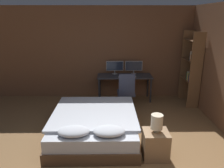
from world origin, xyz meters
TOP-DOWN VIEW (x-y plane):
  - wall_back at (0.00, 3.76)m, footprint 12.00×0.06m
  - bed at (-0.58, 1.30)m, footprint 1.71×2.00m
  - nightstand at (0.53, 0.57)m, footprint 0.44×0.41m
  - bedside_lamp at (0.53, 0.57)m, footprint 0.20×0.20m
  - desk at (0.18, 3.39)m, footprint 1.58×0.60m
  - monitor_left at (-0.11, 3.59)m, footprint 0.51×0.16m
  - monitor_right at (0.46, 3.59)m, footprint 0.51×0.16m
  - keyboard at (0.18, 3.19)m, footprint 0.38×0.13m
  - computer_mouse at (0.46, 3.19)m, footprint 0.07×0.05m
  - office_chair at (0.17, 2.64)m, footprint 0.52×0.52m
  - bookshelf at (1.99, 3.04)m, footprint 0.32×0.78m

SIDE VIEW (x-z plane):
  - nightstand at x=0.53m, z-range 0.00..0.50m
  - bed at x=-0.58m, z-range -0.04..0.55m
  - office_chair at x=0.17m, z-range -0.10..0.92m
  - desk at x=0.18m, z-range 0.28..1.03m
  - bedside_lamp at x=0.53m, z-range 0.53..0.85m
  - keyboard at x=0.18m, z-range 0.75..0.77m
  - computer_mouse at x=0.46m, z-range 0.75..0.78m
  - monitor_left at x=-0.11m, z-range 0.78..1.17m
  - monitor_right at x=0.46m, z-range 0.78..1.17m
  - bookshelf at x=1.99m, z-range 0.07..2.11m
  - wall_back at x=0.00m, z-range 0.00..2.70m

